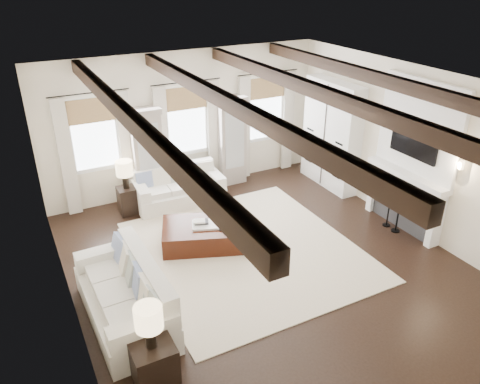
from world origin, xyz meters
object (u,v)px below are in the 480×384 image
sofa_left (128,296)px  side_table_front (153,361)px  ottoman (206,235)px  sofa_back (179,189)px  side_table_back (128,200)px

sofa_left → side_table_front: 1.28m
ottoman → side_table_front: 3.23m
sofa_back → ottoman: sofa_back is taller
sofa_back → sofa_left: 3.79m
side_table_front → sofa_left: bearing=88.2°
sofa_left → side_table_back: size_ratio=3.80×
sofa_left → sofa_back: bearing=57.9°
sofa_back → side_table_back: sofa_back is taller
sofa_left → side_table_back: (0.88, 3.27, -0.10)m
side_table_back → sofa_left: bearing=-105.1°
sofa_left → side_table_front: sofa_left is taller
ottoman → side_table_back: 2.15m
sofa_back → side_table_back: bearing=176.8°
sofa_left → side_table_front: size_ratio=4.11×
ottoman → side_table_front: side_table_front is taller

